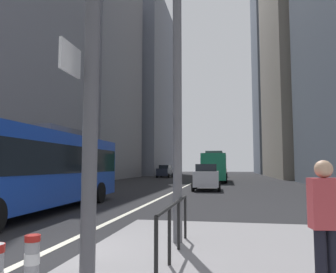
% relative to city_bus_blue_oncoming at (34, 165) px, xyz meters
% --- Properties ---
extents(ground_plane, '(160.00, 160.00, 0.00)m').
position_rel_city_bus_blue_oncoming_xyz_m(ground_plane, '(3.57, 14.45, -1.84)').
color(ground_plane, black).
extents(lane_centre_line, '(0.20, 80.00, 0.01)m').
position_rel_city_bus_blue_oncoming_xyz_m(lane_centre_line, '(3.57, 24.45, -1.83)').
color(lane_centre_line, beige).
rests_on(lane_centre_line, ground).
extents(office_tower_left_mid, '(10.54, 18.60, 37.68)m').
position_rel_city_bus_blue_oncoming_xyz_m(office_tower_left_mid, '(-12.43, 33.81, 17.00)').
color(office_tower_left_mid, gray).
rests_on(office_tower_left_mid, ground).
extents(office_tower_left_far, '(13.52, 23.06, 37.59)m').
position_rel_city_bus_blue_oncoming_xyz_m(office_tower_left_far, '(-12.43, 57.61, 16.96)').
color(office_tower_left_far, slate).
rests_on(office_tower_left_far, ground).
extents(office_tower_right_mid, '(12.86, 25.63, 57.25)m').
position_rel_city_bus_blue_oncoming_xyz_m(office_tower_right_mid, '(20.57, 44.93, 26.79)').
color(office_tower_right_mid, gray).
rests_on(office_tower_right_mid, ground).
extents(office_tower_right_far, '(13.05, 18.84, 55.78)m').
position_rel_city_bus_blue_oncoming_xyz_m(office_tower_right_far, '(20.57, 70.97, 26.05)').
color(office_tower_right_far, slate).
rests_on(office_tower_right_far, ground).
extents(city_bus_blue_oncoming, '(2.88, 12.23, 3.40)m').
position_rel_city_bus_blue_oncoming_xyz_m(city_bus_blue_oncoming, '(0.00, 0.00, 0.00)').
color(city_bus_blue_oncoming, '#14389E').
rests_on(city_bus_blue_oncoming, ground).
extents(city_bus_red_receding, '(2.71, 10.63, 3.40)m').
position_rel_city_bus_blue_oncoming_xyz_m(city_bus_red_receding, '(5.86, 26.96, -0.00)').
color(city_bus_red_receding, '#198456').
rests_on(city_bus_red_receding, ground).
extents(car_oncoming_mid, '(2.18, 4.21, 1.94)m').
position_rel_city_bus_blue_oncoming_xyz_m(car_oncoming_mid, '(-2.38, 39.30, -0.85)').
color(car_oncoming_mid, '#232838').
rests_on(car_oncoming_mid, ground).
extents(car_receding_near, '(2.13, 4.10, 1.94)m').
position_rel_city_bus_blue_oncoming_xyz_m(car_receding_near, '(5.75, 13.39, -0.85)').
color(car_receding_near, silver).
rests_on(car_receding_near, ground).
extents(car_receding_far, '(2.15, 4.23, 1.94)m').
position_rel_city_bus_blue_oncoming_xyz_m(car_receding_far, '(6.11, 41.99, -0.85)').
color(car_receding_far, gold).
rests_on(car_receding_far, ground).
extents(car_oncoming_far, '(2.14, 4.56, 1.94)m').
position_rel_city_bus_blue_oncoming_xyz_m(car_oncoming_far, '(-3.82, 46.27, -0.85)').
color(car_oncoming_far, '#B2A899').
rests_on(car_oncoming_far, ground).
extents(street_lamp_post, '(5.50, 0.32, 8.00)m').
position_rel_city_bus_blue_oncoming_xyz_m(street_lamp_post, '(6.26, -4.37, 3.45)').
color(street_lamp_post, '#56565B').
rests_on(street_lamp_post, median_island).
extents(bollard_right, '(0.20, 0.20, 0.78)m').
position_rel_city_bus_blue_oncoming_xyz_m(bollard_right, '(4.89, -7.71, -1.25)').
color(bollard_right, '#99999E').
rests_on(bollard_right, median_island).
extents(bollard_back, '(0.20, 0.20, 0.79)m').
position_rel_city_bus_blue_oncoming_xyz_m(bollard_back, '(4.99, -6.21, -1.25)').
color(bollard_back, '#99999E').
rests_on(bollard_back, median_island).
extents(pedestrian_railing, '(0.06, 3.21, 0.98)m').
position_rel_city_bus_blue_oncoming_xyz_m(pedestrian_railing, '(6.37, -5.50, -1.00)').
color(pedestrian_railing, black).
rests_on(pedestrian_railing, median_island).
extents(pedestrian_waiting, '(0.41, 0.29, 1.73)m').
position_rel_city_bus_blue_oncoming_xyz_m(pedestrian_waiting, '(8.60, -7.00, -0.72)').
color(pedestrian_waiting, black).
rests_on(pedestrian_waiting, median_island).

